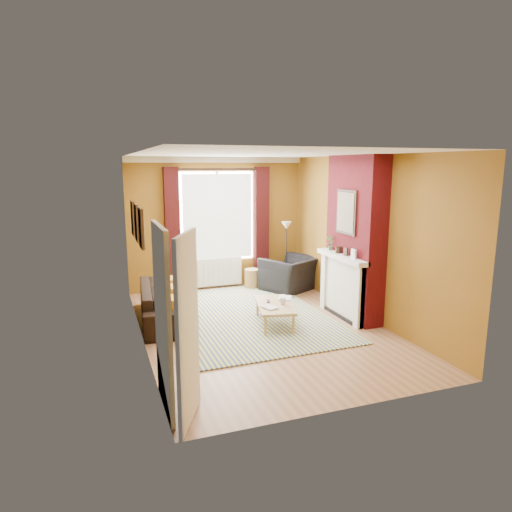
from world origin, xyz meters
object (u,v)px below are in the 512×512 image
at_px(sofa, 166,303).
at_px(floor_lamp, 286,236).
at_px(armchair, 290,274).
at_px(coffee_table, 274,306).
at_px(wicker_stool, 252,278).

bearing_deg(sofa, floor_lamp, -61.16).
relative_size(armchair, coffee_table, 0.91).
xyz_separation_m(armchair, coffee_table, (-1.14, -1.93, -0.02)).
height_order(armchair, floor_lamp, floor_lamp).
bearing_deg(floor_lamp, wicker_stool, 158.83).
height_order(coffee_table, wicker_stool, wicker_stool).
relative_size(coffee_table, floor_lamp, 0.83).
distance_m(sofa, floor_lamp, 3.16).
height_order(sofa, coffee_table, sofa).
bearing_deg(armchair, wicker_stool, -60.16).
relative_size(wicker_stool, floor_lamp, 0.29).
relative_size(sofa, armchair, 1.95).
distance_m(sofa, wicker_stool, 2.59).
xyz_separation_m(armchair, floor_lamp, (-0.03, 0.19, 0.79)).
relative_size(armchair, wicker_stool, 2.55).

